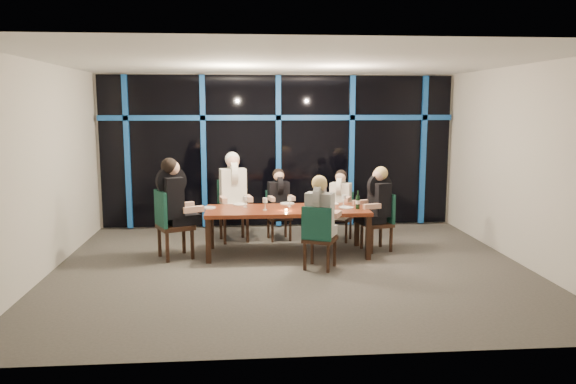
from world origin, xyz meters
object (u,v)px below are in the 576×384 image
Objects in this scene: diner_far_mid at (279,194)px; diner_near_mid at (320,208)px; diner_far_left at (233,184)px; diner_far_right at (340,195)px; diner_end_right at (377,196)px; wine_bottle at (358,202)px; chair_far_mid at (278,212)px; water_pitcher at (330,203)px; diner_end_left at (174,193)px; chair_end_right at (381,218)px; chair_near_mid at (318,234)px; chair_far_left at (233,207)px; chair_far_right at (341,213)px; chair_end_left at (169,221)px; dining_table at (287,213)px.

diner_far_mid is 1.91m from diner_near_mid.
diner_far_left is 1.25× the size of diner_far_right.
wine_bottle is (-0.38, -0.23, -0.05)m from diner_end_right.
water_pitcher is (0.76, -1.16, 0.36)m from chair_far_mid.
diner_end_left is 3.29m from diner_end_right.
diner_far_right is (-0.57, 0.72, 0.29)m from chair_end_right.
chair_near_mid is at bearing -68.27° from diner_far_left.
chair_near_mid is 2.00m from diner_far_mid.
diner_end_right reaches higher than chair_far_left.
chair_end_right is 0.91× the size of diner_far_left.
diner_far_mid is at bearing 129.21° from water_pitcher.
chair_end_right is 1.12× the size of diner_far_mid.
diner_near_mid reaches higher than chair_far_right.
chair_near_mid is 1.15m from wine_bottle.
chair_far_right is at bearing -160.36° from chair_end_right.
dining_table is at bearing -110.76° from chair_end_left.
wine_bottle is at bearing -54.69° from chair_far_mid.
water_pitcher is (0.30, 0.84, 0.32)m from chair_near_mid.
chair_far_right reaches higher than dining_table.
chair_far_right is 0.82× the size of diner_end_left.
chair_end_left is at bearing -179.74° from wine_bottle.
diner_far_left is 1.13× the size of diner_end_right.
chair_far_left is 2.37m from chair_near_mid.
chair_far_left is 1.96m from water_pitcher.
chair_near_mid reaches higher than chair_far_right.
chair_end_right reaches higher than chair_near_mid.
diner_near_mid reaches higher than dining_table.
chair_far_right is 0.35m from diner_far_right.
chair_near_mid is at bearing 90.00° from diner_near_mid.
dining_table is 2.39× the size of chair_end_left.
diner_end_right is (3.28, 0.20, -0.12)m from diner_end_left.
chair_far_mid is at bearing -80.56° from diner_end_left.
diner_far_right is 0.89m from diner_end_right.
diner_near_mid is at bearing -64.00° from dining_table.
wine_bottle reaches higher than dining_table.
diner_end_left reaches higher than diner_far_right.
chair_far_mid is 0.97m from diner_far_left.
chair_near_mid is 2.34m from diner_far_left.
chair_far_mid is 1.03× the size of diner_far_mid.
chair_end_right is (1.58, 0.13, -0.15)m from dining_table.
chair_end_right is 1.14× the size of diner_far_right.
diner_near_mid is (-0.60, -1.71, 0.08)m from diner_far_right.
chair_near_mid is 0.90× the size of diner_end_left.
diner_near_mid is (2.28, -0.73, 0.30)m from chair_end_left.
chair_end_left reaches higher than chair_far_left.
diner_end_left is at bearing 5.36° from diner_near_mid.
diner_far_left is (-1.91, 0.05, 0.55)m from chair_far_right.
chair_far_mid reaches higher than dining_table.
chair_far_right is 1.02m from diner_end_right.
diner_far_left is 1.14× the size of diner_near_mid.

